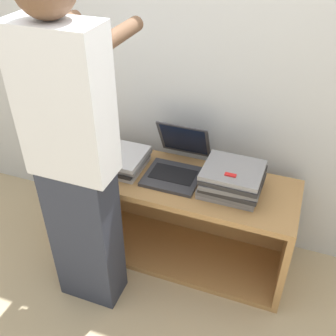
{
  "coord_description": "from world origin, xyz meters",
  "views": [
    {
      "loc": [
        0.61,
        -1.47,
        1.96
      ],
      "look_at": [
        0.0,
        0.17,
        0.72
      ],
      "focal_mm": 42.0,
      "sensor_mm": 36.0,
      "label": 1
    }
  ],
  "objects_px": {
    "laptop_stack_left": "(118,159)",
    "laptop_open": "(176,164)",
    "person": "(75,162)",
    "laptop_stack_right": "(232,180)"
  },
  "relations": [
    {
      "from": "laptop_stack_left",
      "to": "laptop_open",
      "type": "bearing_deg",
      "value": 11.17
    },
    {
      "from": "laptop_open",
      "to": "laptop_stack_left",
      "type": "bearing_deg",
      "value": -168.83
    },
    {
      "from": "laptop_open",
      "to": "person",
      "type": "xyz_separation_m",
      "value": [
        -0.33,
        -0.5,
        0.26
      ]
    },
    {
      "from": "laptop_open",
      "to": "laptop_stack_left",
      "type": "height_order",
      "value": "laptop_open"
    },
    {
      "from": "laptop_stack_right",
      "to": "person",
      "type": "relative_size",
      "value": 0.18
    },
    {
      "from": "laptop_open",
      "to": "laptop_stack_right",
      "type": "relative_size",
      "value": 1.23
    },
    {
      "from": "laptop_stack_right",
      "to": "person",
      "type": "bearing_deg",
      "value": -147.47
    },
    {
      "from": "laptop_open",
      "to": "person",
      "type": "height_order",
      "value": "person"
    },
    {
      "from": "laptop_stack_left",
      "to": "person",
      "type": "relative_size",
      "value": 0.19
    },
    {
      "from": "laptop_stack_right",
      "to": "person",
      "type": "xyz_separation_m",
      "value": [
        -0.68,
        -0.43,
        0.24
      ]
    }
  ]
}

